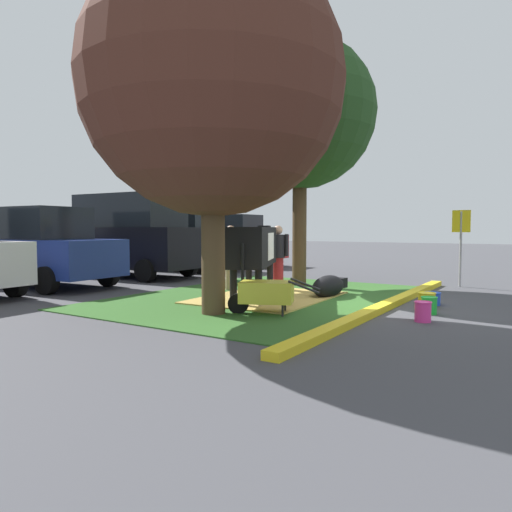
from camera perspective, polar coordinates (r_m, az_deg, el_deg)
ground_plane at (r=9.67m, az=10.52°, el=-5.61°), size 80.00×80.00×0.00m
grass_island at (r=10.40m, az=0.83°, el=-4.87°), size 7.29×5.14×0.02m
curb_yellow at (r=9.27m, az=15.34°, el=-5.69°), size 8.49×0.24×0.12m
hay_bedding at (r=10.15m, az=1.43°, el=-4.99°), size 3.28×2.51×0.04m
shade_tree_left at (r=8.58m, az=-5.25°, el=19.70°), size 4.48×4.48×6.17m
shade_tree_right at (r=12.72m, az=5.28°, el=16.53°), size 3.85×3.85×6.35m
cow_holstein at (r=10.04m, az=-0.24°, el=1.11°), size 2.98×1.65×1.56m
calf_lying at (r=10.48m, az=8.71°, el=-3.59°), size 1.32×0.56×0.48m
person_handler at (r=11.37m, az=2.65°, el=-0.00°), size 0.34×0.52×1.56m
person_visitor_near at (r=11.40m, az=-3.02°, el=0.01°), size 0.51×0.34×1.56m
wheelbarrow at (r=8.26m, az=1.12°, el=-4.38°), size 1.04×1.58×0.63m
parking_sign at (r=13.19m, az=23.29°, el=2.57°), size 0.07×0.44×1.95m
bucket_pink at (r=8.13m, az=19.31°, el=-6.23°), size 0.28×0.28×0.33m
bucket_green at (r=8.88m, az=19.97°, el=-5.52°), size 0.29×0.29×0.31m
bucket_yellow at (r=9.58m, az=19.71°, el=-4.93°), size 0.34×0.34×0.29m
bucket_blue at (r=9.94m, az=20.26°, el=-4.75°), size 0.34×0.34×0.25m
sedan_blue at (r=13.37m, az=-24.32°, el=0.86°), size 2.18×4.48×2.02m
suv_black at (r=15.17m, az=-14.80°, el=2.39°), size 2.28×4.68×2.52m
sedan_silver at (r=17.16m, az=-8.59°, el=1.61°), size 2.18×4.48×2.02m
sedan_red at (r=19.20m, az=-3.14°, el=1.83°), size 2.18×4.48×2.02m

